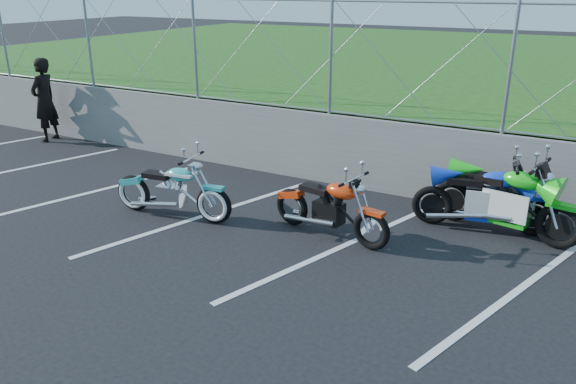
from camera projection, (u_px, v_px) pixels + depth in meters
The scene contains 10 objects.
ground at pixel (164, 238), 8.26m from camera, with size 90.00×90.00×0.00m, color black.
retaining_wall at pixel (282, 141), 10.90m from camera, with size 30.00×0.22×1.30m, color slate.
grass_field at pixel (427, 74), 19.09m from camera, with size 30.00×20.00×1.30m, color #1E4E14.
chain_link_fence at pixel (281, 54), 10.33m from camera, with size 28.00×0.03×2.00m.
parking_lines at pixel (269, 230), 8.53m from camera, with size 18.29×4.31×0.01m.
cruiser_turquoise at pixel (174, 192), 8.89m from camera, with size 2.08×0.66×1.04m.
naked_orange at pixel (331, 210), 8.18m from camera, with size 1.98×0.67×0.99m.
sportbike_green at pixel (506, 203), 8.24m from camera, with size 2.23×0.79×1.16m.
sportbike_blue at pixel (485, 201), 8.40m from camera, with size 2.06×0.73×1.08m.
person_standing at pixel (44, 100), 13.11m from camera, with size 0.71×0.46×1.94m, color black.
Camera 1 is at (5.24, -5.67, 3.52)m, focal length 35.00 mm.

